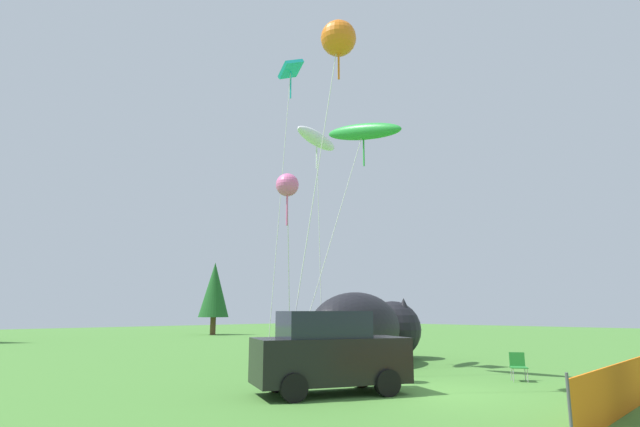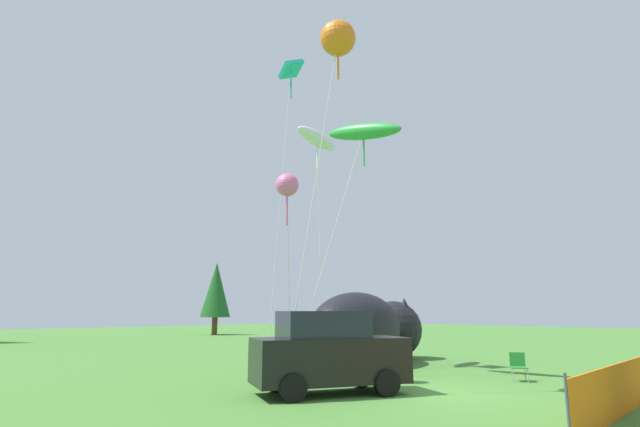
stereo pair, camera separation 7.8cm
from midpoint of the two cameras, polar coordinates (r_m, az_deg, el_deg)
The scene contains 11 objects.
ground_plane at distance 13.95m, azimuth 12.52°, elevation -19.43°, with size 120.00×120.00×0.00m, color #477F33.
parked_car at distance 13.37m, azimuth 0.82°, elevation -15.63°, with size 4.25×3.16×2.08m.
folding_chair at distance 16.97m, azimuth 21.57°, elevation -15.74°, with size 0.65×0.65×0.83m.
inflatable_cat at distance 20.90m, azimuth 5.25°, elevation -13.19°, with size 7.77×4.21×2.82m.
safety_fence at distance 13.54m, azimuth 32.00°, elevation -16.14°, with size 8.94×0.49×1.12m.
kite_pink_octopus at distance 15.80m, azimuth -3.90°, elevation 3.16°, with size 1.65×1.58×6.37m.
kite_teal_diamond at distance 21.52m, azimuth -3.52°, elevation 15.43°, with size 1.75×1.00×12.40m.
kite_white_ghost at distance 21.40m, azimuth -0.49°, elevation 8.46°, with size 2.67×1.13×9.72m.
kite_green_fish at distance 18.44m, azimuth 4.84°, elevation 9.24°, with size 3.17×3.23×9.05m.
kite_orange_flower at distance 15.61m, azimuth 1.96°, elevation 19.29°, with size 1.85×1.34×10.53m.
horizon_tree_east at distance 46.96m, azimuth -12.03°, elevation -8.54°, with size 2.72×2.72×6.48m.
Camera 1 is at (-11.54, -7.57, 2.08)m, focal length 28.00 mm.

